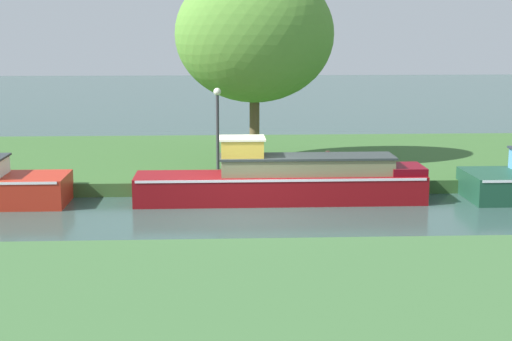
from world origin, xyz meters
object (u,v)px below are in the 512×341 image
willow_tree_left (255,35)px  lamp_post (218,118)px  mooring_post_near (328,164)px  maroon_barge (286,180)px

willow_tree_left → lamp_post: (-1.23, -1.26, -2.57)m
willow_tree_left → mooring_post_near: size_ratio=8.08×
maroon_barge → mooring_post_near: 2.03m
willow_tree_left → lamp_post: willow_tree_left is taller
mooring_post_near → lamp_post: bearing=155.7°
lamp_post → mooring_post_near: bearing=-24.3°
maroon_barge → willow_tree_left: (-0.68, 4.21, 4.01)m
mooring_post_near → willow_tree_left: bearing=126.9°
maroon_barge → willow_tree_left: size_ratio=1.26×
mooring_post_near → maroon_barge: bearing=-133.5°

